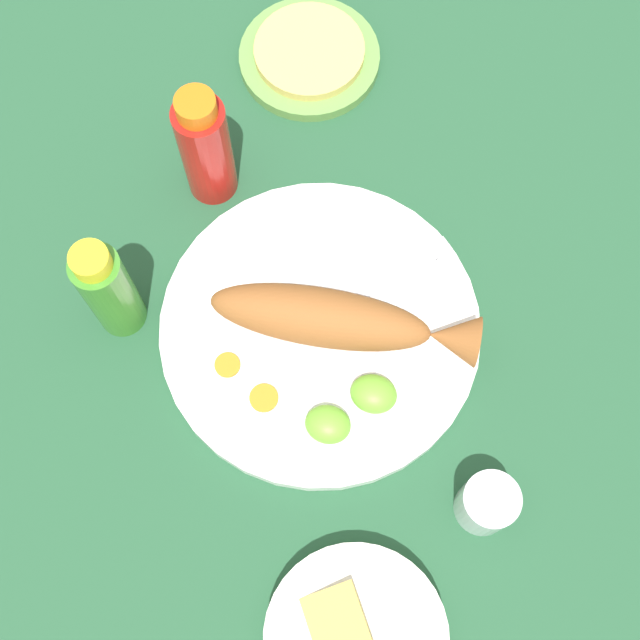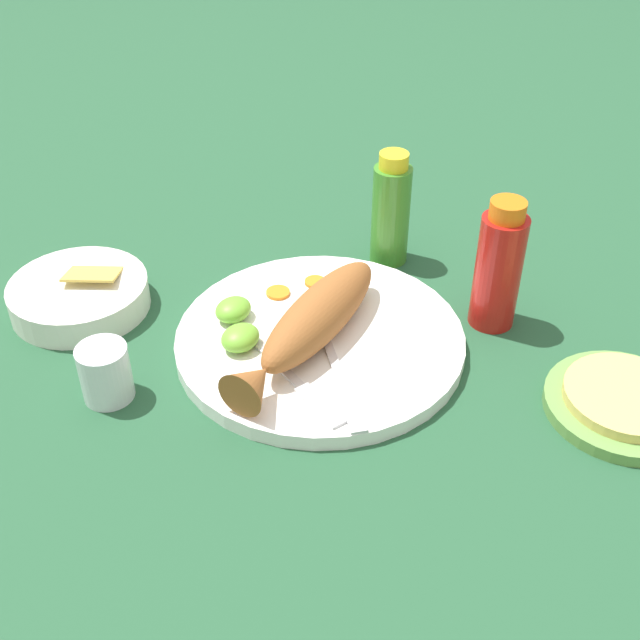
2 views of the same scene
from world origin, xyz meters
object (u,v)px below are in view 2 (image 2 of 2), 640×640
salt_cup (106,376)px  guacamole_bowl (79,294)px  fork_far (296,382)px  hot_sauce_bottle_green (391,211)px  main_plate (320,340)px  fork_near (341,380)px  tortilla_plate (623,405)px  fried_fish (311,323)px  hot_sauce_bottle_red (499,267)px

salt_cup → guacamole_bowl: salt_cup is taller
fork_far → guacamole_bowl: (-0.03, 0.31, 0.00)m
hot_sauce_bottle_green → guacamole_bowl: bearing=142.0°
fork_far → guacamole_bowl: guacamole_bowl is taller
main_plate → fork_near: bearing=-129.0°
fork_near → hot_sauce_bottle_green: 0.28m
hot_sauce_bottle_green → tortilla_plate: (-0.10, -0.35, -0.07)m
fried_fish → fork_far: 0.07m
fork_near → guacamole_bowl: bearing=-129.1°
fried_fish → guacamole_bowl: bearing=102.1°
main_plate → salt_cup: bearing=146.3°
fried_fish → fork_near: fried_fish is taller
main_plate → tortilla_plate: 0.33m
salt_cup → guacamole_bowl: bearing=58.9°
tortilla_plate → hot_sauce_bottle_green: bearing=73.6°
guacamole_bowl → tortilla_plate: size_ratio=1.03×
fork_far → hot_sauce_bottle_green: (0.29, 0.06, 0.05)m
fork_near → hot_sauce_bottle_red: bearing=113.0°
main_plate → guacamole_bowl: 0.30m
hot_sauce_bottle_green → main_plate: bearing=-170.1°
tortilla_plate → guacamole_bowl: bearing=109.3°
hot_sauce_bottle_red → tortilla_plate: bearing=-108.2°
fried_fish → salt_cup: fried_fish is taller
salt_cup → guacamole_bowl: size_ratio=0.38×
fork_far → tortilla_plate: bearing=51.3°
fork_far → salt_cup: bearing=-125.1°
fried_fish → fork_far: size_ratio=1.52×
salt_cup → tortilla_plate: bearing=-56.5°
fried_fish → fork_near: 0.08m
hot_sauce_bottle_red → hot_sauce_bottle_green: (0.04, 0.17, -0.00)m
hot_sauce_bottle_red → guacamole_bowl: 0.50m
fork_near → tortilla_plate: (0.15, -0.25, -0.01)m
salt_cup → tortilla_plate: salt_cup is taller
fork_far → guacamole_bowl: bearing=-155.9°
main_plate → hot_sauce_bottle_red: bearing=-40.6°
fork_far → hot_sauce_bottle_red: size_ratio=1.11×
main_plate → fried_fish: 0.04m
hot_sauce_bottle_green → guacamole_bowl: hot_sauce_bottle_green is taller
main_plate → fried_fish: size_ratio=1.21×
main_plate → guacamole_bowl: size_ratio=1.97×
fried_fish → hot_sauce_bottle_green: 0.23m
fork_far → hot_sauce_bottle_green: 0.30m
hot_sauce_bottle_green → guacamole_bowl: size_ratio=0.91×
hot_sauce_bottle_red → guacamole_bowl: size_ratio=0.97×
main_plate → fork_far: fork_far is taller
guacamole_bowl → main_plate: bearing=-68.6°
fork_near → tortilla_plate: 0.30m
hot_sauce_bottle_green → salt_cup: (-0.40, 0.10, -0.04)m
fork_far → hot_sauce_bottle_green: hot_sauce_bottle_green is taller
main_plate → hot_sauce_bottle_red: hot_sauce_bottle_red is taller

